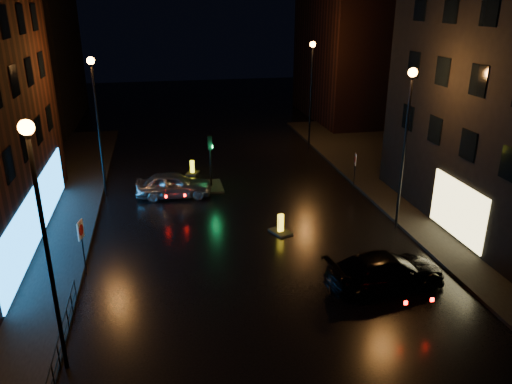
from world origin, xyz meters
TOP-DOWN VIEW (x-y plane):
  - ground at (0.00, 0.00)m, footprint 120.00×120.00m
  - pavement_right at (14.00, 8.00)m, footprint 12.00×44.00m
  - building_far_left at (-16.00, 35.00)m, footprint 8.00×16.00m
  - building_far_right at (15.00, 32.00)m, footprint 8.00×14.00m
  - street_lamp_lnear at (-7.80, -2.00)m, footprint 0.44×0.44m
  - street_lamp_lfar at (-7.80, 14.00)m, footprint 0.44×0.44m
  - street_lamp_rnear at (7.80, 6.00)m, footprint 0.44×0.44m
  - street_lamp_rfar at (7.80, 22.00)m, footprint 0.44×0.44m
  - traffic_signal at (-1.20, 14.00)m, footprint 1.40×2.40m
  - guard_railing at (-8.00, -1.00)m, footprint 0.05×6.04m
  - silver_hatchback at (-3.63, 12.81)m, footprint 4.68×2.15m
  - dark_sedan at (4.67, 0.62)m, footprint 5.41×2.72m
  - bollard_near at (1.60, 6.56)m, footprint 1.18×1.41m
  - bollard_far at (-2.19, 16.93)m, footprint 1.10×1.30m
  - road_sign_left at (-7.90, 4.31)m, footprint 0.19×0.61m
  - road_sign_right at (7.90, 12.29)m, footprint 0.19×0.53m

SIDE VIEW (x-z plane):
  - ground at x=0.00m, z-range 0.00..0.00m
  - pavement_right at x=14.00m, z-range 0.00..0.15m
  - bollard_far at x=-2.19m, z-range -0.27..0.69m
  - bollard_near at x=1.60m, z-range -0.29..0.75m
  - traffic_signal at x=-1.20m, z-range -1.22..2.23m
  - guard_railing at x=-8.00m, z-range 0.24..1.24m
  - dark_sedan at x=4.67m, z-range 0.00..1.51m
  - silver_hatchback at x=-3.63m, z-range 0.00..1.55m
  - road_sign_right at x=7.90m, z-range 0.56..2.79m
  - road_sign_left at x=-7.90m, z-range 0.63..3.14m
  - street_lamp_lnear at x=-7.80m, z-range 1.38..9.75m
  - street_lamp_lfar at x=-7.80m, z-range 1.38..9.75m
  - street_lamp_rnear at x=7.80m, z-range 1.38..9.75m
  - street_lamp_rfar at x=7.80m, z-range 1.38..9.75m
  - building_far_right at x=15.00m, z-range 0.00..12.00m
  - building_far_left at x=-16.00m, z-range 0.00..14.00m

